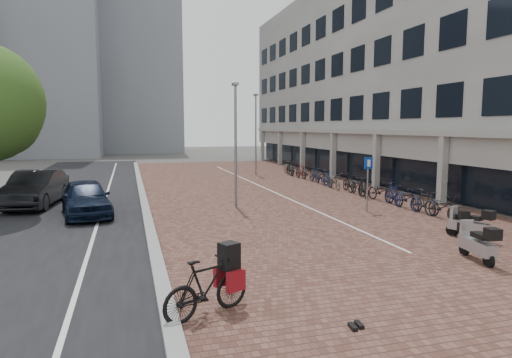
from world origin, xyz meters
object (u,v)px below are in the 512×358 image
object	(u,v)px
car_dark	(35,189)
scooter_back	(477,242)
car_navy	(86,198)
scooter_mid	(458,221)
hero_bike	(207,286)
scooter_front	(469,223)
parking_sign	(368,176)

from	to	relation	value
car_dark	scooter_back	world-z (taller)	car_dark
car_navy	scooter_mid	distance (m)	14.59
car_navy	car_dark	bearing A→B (deg)	119.51
hero_bike	car_dark	bearing A→B (deg)	-3.10
scooter_front	scooter_mid	bearing A→B (deg)	65.40
car_navy	car_dark	xyz separation A→B (m)	(-2.49, 3.08, 0.08)
car_navy	hero_bike	size ratio (longest dim) A/B	2.22
scooter_front	parking_sign	distance (m)	5.39
scooter_front	scooter_back	bearing A→B (deg)	-147.47
car_dark	scooter_front	world-z (taller)	car_dark
scooter_front	scooter_back	xyz separation A→B (m)	(-1.61, -2.14, 0.01)
car_dark	scooter_front	size ratio (longest dim) A/B	3.31
hero_bike	scooter_back	xyz separation A→B (m)	(7.85, 1.50, -0.07)
car_dark	scooter_mid	world-z (taller)	car_dark
scooter_back	parking_sign	xyz separation A→B (m)	(0.81, 7.35, 1.08)
car_navy	scooter_mid	bearing A→B (deg)	-38.88
hero_bike	scooter_back	bearing A→B (deg)	-103.73
scooter_front	car_navy	bearing A→B (deg)	128.17
scooter_mid	car_dark	bearing A→B (deg)	170.11
hero_bike	scooter_mid	bearing A→B (deg)	-90.75
car_dark	scooter_mid	xyz separation A→B (m)	(15.19, -10.24, -0.36)
car_navy	scooter_back	distance (m)	14.81
car_dark	hero_bike	bearing A→B (deg)	-61.45
car_navy	hero_bike	xyz separation A→B (m)	(3.20, -11.36, -0.15)
scooter_front	parking_sign	world-z (taller)	parking_sign
car_dark	scooter_front	bearing A→B (deg)	-28.40
scooter_back	parking_sign	size ratio (longest dim) A/B	0.66
car_dark	hero_bike	xyz separation A→B (m)	(5.68, -14.44, -0.23)
car_dark	scooter_back	bearing A→B (deg)	-36.64
car_dark	parking_sign	bearing A→B (deg)	-14.20
scooter_mid	parking_sign	world-z (taller)	parking_sign
hero_bike	scooter_front	bearing A→B (deg)	-93.51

